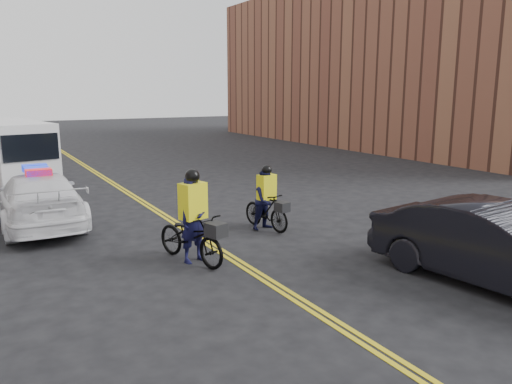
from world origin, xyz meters
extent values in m
plane|color=black|center=(0.00, 0.00, 0.00)|extent=(120.00, 120.00, 0.00)
cube|color=gold|center=(-0.08, 8.00, 0.01)|extent=(0.10, 60.00, 0.01)
cube|color=gold|center=(0.08, 8.00, 0.01)|extent=(0.10, 60.00, 0.01)
cube|color=brown|center=(22.00, 18.00, 5.50)|extent=(12.00, 30.00, 11.00)
imported|color=white|center=(-3.38, 5.97, 0.75)|extent=(2.15, 5.19, 1.50)
cube|color=#0C26CC|center=(-3.38, 5.97, 1.58)|extent=(0.64, 1.38, 0.16)
imported|color=black|center=(3.70, -3.10, 0.79)|extent=(2.36, 5.00, 1.59)
cube|color=silver|center=(-3.50, 14.04, 1.25)|extent=(3.14, 6.16, 2.50)
cube|color=silver|center=(-3.07, 11.52, 1.03)|extent=(2.24, 1.22, 1.31)
cube|color=black|center=(-3.00, 11.09, 1.69)|extent=(1.95, 0.44, 0.98)
cylinder|color=black|center=(-2.19, 12.50, 0.38)|extent=(0.40, 0.80, 0.76)
cylinder|color=black|center=(-2.77, 15.93, 0.38)|extent=(0.40, 0.80, 0.76)
imported|color=black|center=(-0.80, 1.05, 0.55)|extent=(1.31, 2.23, 1.11)
imported|color=black|center=(-0.80, 1.05, 0.95)|extent=(0.80, 0.64, 1.90)
cube|color=yellow|center=(-0.80, 1.05, 1.37)|extent=(0.62, 0.51, 0.80)
sphere|color=black|center=(-0.80, 1.05, 1.91)|extent=(0.32, 0.32, 0.32)
cube|color=black|center=(-0.59, 0.35, 0.86)|extent=(0.44, 0.48, 0.30)
imported|color=black|center=(1.94, 2.51, 0.53)|extent=(0.78, 1.81, 1.05)
imported|color=black|center=(1.94, 2.51, 0.81)|extent=(0.88, 0.74, 1.62)
cube|color=yellow|center=(1.94, 2.51, 1.17)|extent=(0.51, 0.39, 0.68)
sphere|color=black|center=(1.94, 2.51, 1.63)|extent=(0.27, 0.27, 0.27)
cube|color=black|center=(2.05, 1.89, 0.74)|extent=(0.35, 0.38, 0.25)
camera|label=1|loc=(-4.85, -8.81, 3.71)|focal=35.00mm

